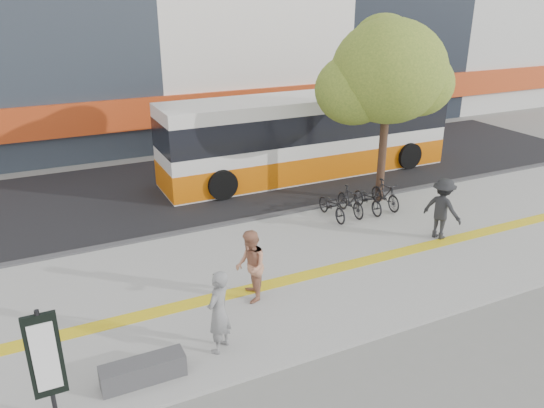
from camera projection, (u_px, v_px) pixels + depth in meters
name	position (u px, v px, depth m)	size (l,w,h in m)	color
ground	(245.00, 318.00, 12.22)	(120.00, 120.00, 0.00)	slate
sidewalk	(222.00, 286.00, 13.46)	(40.00, 7.00, 0.08)	gray
tactile_strip	(229.00, 294.00, 13.03)	(40.00, 0.45, 0.01)	yellow
street	(151.00, 193.00, 19.75)	(40.00, 8.00, 0.06)	black
curb	(182.00, 233.00, 16.38)	(40.00, 0.25, 0.14)	#3A3A3D
bench	(143.00, 371.00, 10.06)	(1.60, 0.45, 0.45)	#3A3A3D
signboard	(45.00, 357.00, 8.77)	(0.55, 0.10, 2.20)	black
street_tree	(386.00, 74.00, 17.46)	(4.40, 3.80, 6.31)	#39241A
bus	(308.00, 138.00, 21.31)	(12.00, 2.85, 3.20)	silver
bicycle_row	(359.00, 200.00, 17.71)	(2.69, 1.68, 0.97)	black
seated_woman	(219.00, 312.00, 10.69)	(0.67, 0.44, 1.83)	black
pedestrian_tan	(251.00, 266.00, 12.52)	(0.87, 0.68, 1.78)	#B07457
pedestrian_dark	(442.00, 209.00, 15.73)	(1.22, 0.70, 1.88)	black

